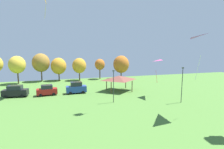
% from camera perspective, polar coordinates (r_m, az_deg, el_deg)
% --- Properties ---
extents(kite_flying_3, '(2.73, 3.13, 3.67)m').
position_cam_1_polar(kite_flying_3, '(36.63, 13.10, 2.55)').
color(kite_flying_3, '#E54C93').
extents(kite_flying_5, '(4.10, 4.27, 5.72)m').
position_cam_1_polar(kite_flying_5, '(27.36, 29.13, 9.00)').
color(kite_flying_5, purple).
extents(parked_car_leftmost, '(4.97, 2.43, 2.40)m').
position_cam_1_polar(parked_car_leftmost, '(40.89, -29.05, -4.81)').
color(parked_car_leftmost, black).
rests_on(parked_car_leftmost, ground).
extents(parked_car_second_from_left, '(4.29, 2.34, 2.25)m').
position_cam_1_polar(parked_car_second_from_left, '(39.48, -20.49, -4.83)').
color(parked_car_second_from_left, maroon).
rests_on(parked_car_second_from_left, ground).
extents(parked_car_third_from_left, '(4.41, 2.02, 2.58)m').
position_cam_1_polar(parked_car_third_from_left, '(39.45, -11.60, -4.27)').
color(parked_car_third_from_left, '#234299').
rests_on(parked_car_third_from_left, ground).
extents(park_pavilion, '(6.41, 5.27, 3.60)m').
position_cam_1_polar(park_pavilion, '(40.74, 2.28, -1.10)').
color(park_pavilion, brown).
rests_on(park_pavilion, ground).
extents(light_post_0, '(0.36, 0.20, 6.53)m').
position_cam_1_polar(light_post_0, '(33.98, 21.92, -2.56)').
color(light_post_0, '#2D2D33').
rests_on(light_post_0, ground).
extents(light_post_1, '(0.36, 0.20, 6.00)m').
position_cam_1_polar(light_post_1, '(31.62, 0.49, -3.22)').
color(light_post_1, '#2D2D33').
rests_on(light_post_1, ground).
extents(treeline_tree_1, '(4.45, 4.45, 7.87)m').
position_cam_1_polar(treeline_tree_1, '(55.40, -28.57, 2.81)').
color(treeline_tree_1, brown).
rests_on(treeline_tree_1, ground).
extents(treeline_tree_2, '(5.10, 5.10, 8.49)m').
position_cam_1_polar(treeline_tree_2, '(57.03, -22.19, 3.59)').
color(treeline_tree_2, brown).
rests_on(treeline_tree_2, ground).
extents(treeline_tree_3, '(4.65, 4.65, 7.11)m').
position_cam_1_polar(treeline_tree_3, '(56.50, -17.04, 2.65)').
color(treeline_tree_3, brown).
rests_on(treeline_tree_3, ground).
extents(treeline_tree_4, '(4.29, 4.29, 6.99)m').
position_cam_1_polar(treeline_tree_4, '(55.41, -10.65, 2.84)').
color(treeline_tree_4, brown).
rests_on(treeline_tree_4, ground).
extents(treeline_tree_5, '(3.28, 3.28, 6.59)m').
position_cam_1_polar(treeline_tree_5, '(57.08, -4.00, 3.25)').
color(treeline_tree_5, brown).
rests_on(treeline_tree_5, ground).
extents(treeline_tree_6, '(5.19, 5.19, 7.66)m').
position_cam_1_polar(treeline_tree_6, '(57.49, 3.01, 3.34)').
color(treeline_tree_6, brown).
rests_on(treeline_tree_6, ground).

